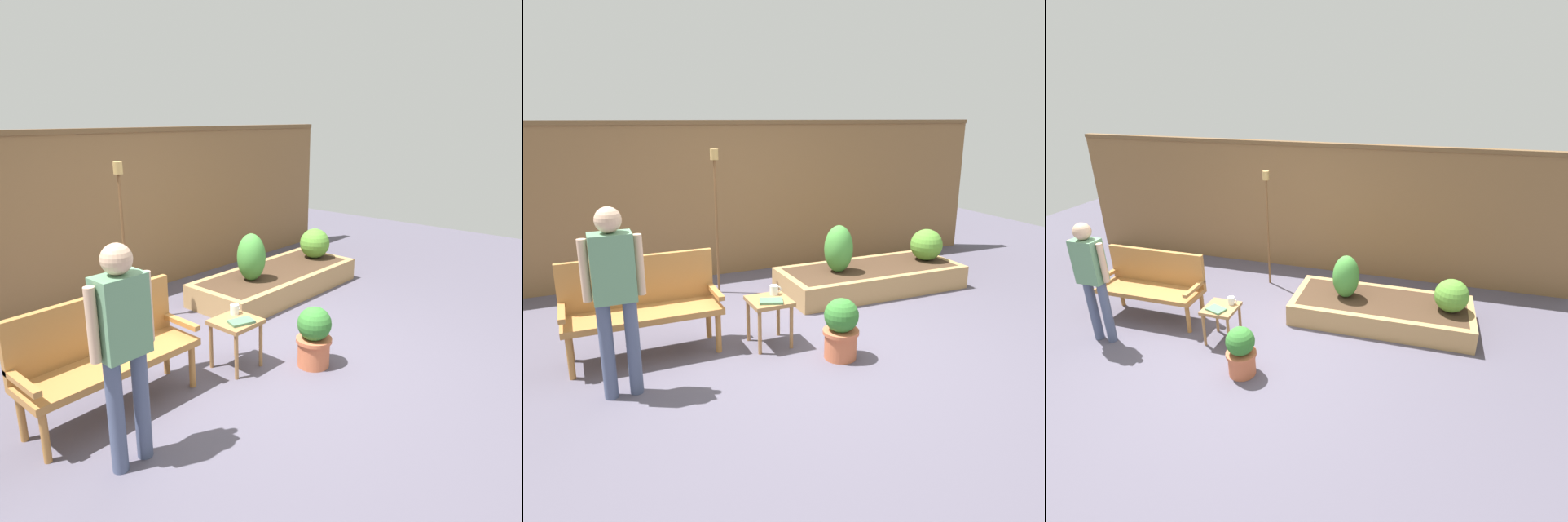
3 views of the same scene
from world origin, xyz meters
The scene contains 12 objects.
ground_plane centered at (0.00, 0.00, 0.00)m, with size 14.00×14.00×0.00m, color #514C5B.
fence_back centered at (0.00, 2.60, 1.09)m, with size 8.40×0.14×2.16m.
garden_bench centered at (-1.51, 0.41, 0.54)m, with size 1.44×0.48×0.94m.
side_table centered at (-0.33, 0.10, 0.40)m, with size 0.40×0.40×0.48m.
cup_on_table centered at (-0.24, 0.20, 0.53)m, with size 0.12×0.08×0.10m.
book_on_table centered at (-0.35, 0.01, 0.49)m, with size 0.22×0.15×0.02m, color #4C7A56.
potted_boxwood centered at (0.17, -0.44, 0.30)m, with size 0.34×0.34×0.59m.
raised_planter_bed centered at (1.52, 1.14, 0.15)m, with size 2.40×1.00×0.30m.
shrub_near_bench centered at (1.02, 1.13, 0.60)m, with size 0.36×0.36×0.60m.
shrub_far_corner centered at (2.40, 1.13, 0.52)m, with size 0.43×0.43×0.43m.
tiki_torch centered at (-0.36, 1.80, 1.24)m, with size 0.10×0.10×1.83m.
person_by_bench centered at (-1.78, -0.31, 0.93)m, with size 0.47×0.20×1.56m.
Camera 3 is at (1.93, -3.83, 3.00)m, focal length 28.23 mm.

